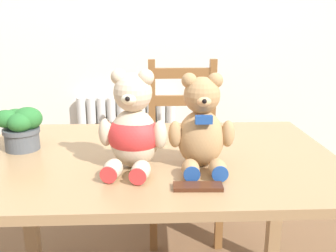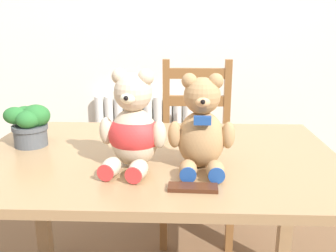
# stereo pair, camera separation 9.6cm
# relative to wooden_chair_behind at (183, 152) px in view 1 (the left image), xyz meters

# --- Properties ---
(wall_back) EXTENTS (8.00, 0.04, 2.60)m
(wall_back) POSITION_rel_wooden_chair_behind_xyz_m (-0.17, 0.56, 0.82)
(wall_back) COLOR silver
(wall_back) RESTS_ON ground_plane
(radiator) EXTENTS (0.68, 0.10, 0.71)m
(radiator) POSITION_rel_wooden_chair_behind_xyz_m (-0.36, 0.49, -0.16)
(radiator) COLOR silver
(radiator) RESTS_ON ground_plane
(dining_table) EXTENTS (1.29, 0.85, 0.75)m
(dining_table) POSITION_rel_wooden_chair_behind_xyz_m (-0.17, -0.76, 0.16)
(dining_table) COLOR #9E7A51
(dining_table) RESTS_ON ground_plane
(wooden_chair_behind) EXTENTS (0.40, 0.39, 1.00)m
(wooden_chair_behind) POSITION_rel_wooden_chair_behind_xyz_m (0.00, 0.00, 0.00)
(wooden_chair_behind) COLOR brown
(wooden_chair_behind) RESTS_ON ground_plane
(teddy_bear_left) EXTENTS (0.23, 0.25, 0.32)m
(teddy_bear_left) POSITION_rel_wooden_chair_behind_xyz_m (-0.24, -0.88, 0.40)
(teddy_bear_left) COLOR beige
(teddy_bear_left) RESTS_ON dining_table
(teddy_bear_right) EXTENTS (0.21, 0.21, 0.31)m
(teddy_bear_right) POSITION_rel_wooden_chair_behind_xyz_m (-0.02, -0.88, 0.40)
(teddy_bear_right) COLOR tan
(teddy_bear_right) RESTS_ON dining_table
(potted_plant) EXTENTS (0.17, 0.16, 0.16)m
(potted_plant) POSITION_rel_wooden_chair_behind_xyz_m (-0.66, -0.68, 0.36)
(potted_plant) COLOR #4C5156
(potted_plant) RESTS_ON dining_table
(chocolate_bar) EXTENTS (0.14, 0.06, 0.01)m
(chocolate_bar) POSITION_rel_wooden_chair_behind_xyz_m (-0.05, -1.05, 0.28)
(chocolate_bar) COLOR #472314
(chocolate_bar) RESTS_ON dining_table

